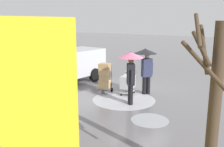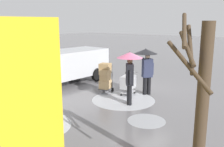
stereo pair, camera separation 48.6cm
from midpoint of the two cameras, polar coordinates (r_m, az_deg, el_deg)
ground_plane at (r=11.91m, az=8.12°, el=-4.19°), size 90.00×90.00×0.00m
slush_patch_near_cluster at (r=8.59m, az=9.63°, el=-10.77°), size 1.30×1.30×0.01m
slush_patch_under_van at (r=10.63m, az=3.96°, el=-6.09°), size 2.70×2.70×0.01m
slush_patch_mid_street at (r=8.41m, az=-16.85°, el=-11.65°), size 2.62×2.62×0.01m
cargo_van_parked_right at (r=13.17m, az=-11.24°, el=2.53°), size 2.38×5.43×2.60m
shopping_cart_vendor at (r=11.20m, az=5.03°, el=-2.15°), size 0.72×0.92×1.02m
hand_dolly_boxes at (r=11.36m, az=-0.35°, el=-0.70°), size 0.66×0.80×1.41m
pedestrian_pink_side at (r=11.14m, az=9.24°, el=3.00°), size 1.04×1.04×2.15m
pedestrian_black_side at (r=9.77m, az=5.54°, el=1.84°), size 1.04×1.04×2.15m
bare_tree_near at (r=5.10m, az=22.44°, el=-6.11°), size 1.00×0.90×3.48m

